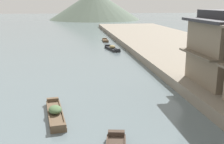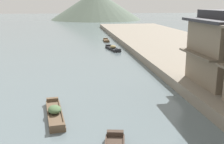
{
  "view_description": "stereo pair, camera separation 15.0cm",
  "coord_description": "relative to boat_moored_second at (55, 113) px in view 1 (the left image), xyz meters",
  "views": [
    {
      "loc": [
        -1.5,
        -4.94,
        7.7
      ],
      "look_at": [
        2.21,
        19.89,
        1.38
      ],
      "focal_mm": 44.46,
      "sensor_mm": 36.0,
      "label": 1
    },
    {
      "loc": [
        -1.35,
        -4.97,
        7.7
      ],
      "look_at": [
        2.21,
        19.89,
        1.38
      ],
      "focal_mm": 44.46,
      "sensor_mm": 36.0,
      "label": 2
    }
  ],
  "objects": [
    {
      "name": "riverbank_right",
      "position": [
        19.34,
        16.67,
        0.21
      ],
      "size": [
        18.0,
        110.0,
        0.93
      ],
      "primitive_type": "cube",
      "color": "gray",
      "rests_on": "ground"
    },
    {
      "name": "boat_moored_far",
      "position": [
        8.2,
        37.62,
        -0.11
      ],
      "size": [
        1.13,
        3.88,
        0.44
      ],
      "color": "brown",
      "rests_on": "ground"
    },
    {
      "name": "boat_moored_second",
      "position": [
        0.0,
        0.0,
        0.0
      ],
      "size": [
        1.65,
        5.37,
        0.77
      ],
      "color": "brown",
      "rests_on": "ground"
    },
    {
      "name": "boat_moored_third",
      "position": [
        8.02,
        26.93,
        0.02
      ],
      "size": [
        1.99,
        5.28,
        0.81
      ],
      "color": "#232326",
      "rests_on": "ground"
    },
    {
      "name": "hill_far_west",
      "position": [
        12.65,
        112.05,
        6.29
      ],
      "size": [
        41.39,
        41.39,
        13.09
      ],
      "primitive_type": "cone",
      "color": "#5B6B5B",
      "rests_on": "ground"
    }
  ]
}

